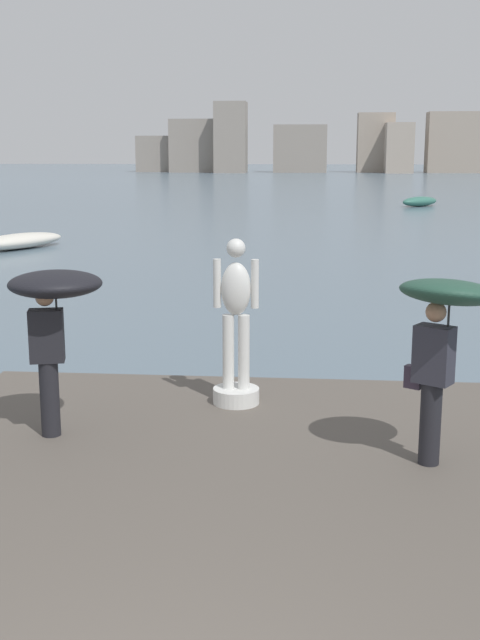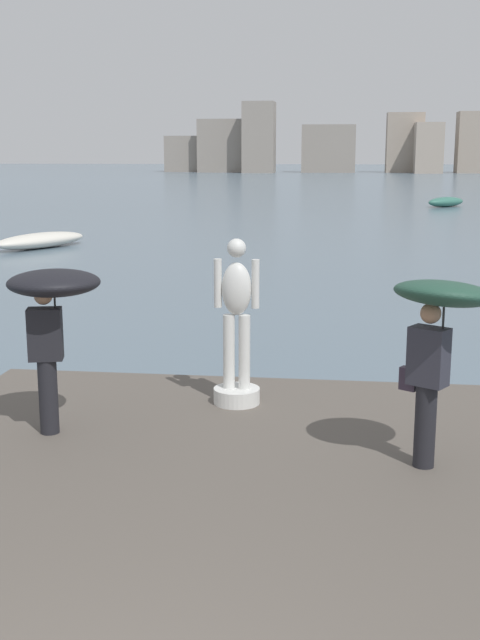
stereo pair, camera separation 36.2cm
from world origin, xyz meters
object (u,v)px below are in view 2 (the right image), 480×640
at_px(statue_white_figure, 237,337).
at_px(onlooker_right, 439,320).
at_px(onlooker_left, 52,301).
at_px(boat_leftward, 446,202).
at_px(boat_far, 41,240).

bearing_deg(statue_white_figure, onlooker_right, -39.67).
bearing_deg(statue_white_figure, onlooker_left, -145.31).
bearing_deg(boat_leftward, boat_far, -125.28).
xyz_separation_m(onlooker_left, onlooker_right, (4.23, -0.56, 0.01)).
bearing_deg(onlooker_right, boat_leftward, 82.87).
bearing_deg(boat_leftward, statue_white_figure, -100.25).
distance_m(statue_white_figure, boat_leftward, 46.12).
xyz_separation_m(statue_white_figure, onlooker_left, (-1.94, -1.34, 0.67)).
bearing_deg(statue_white_figure, boat_far, 117.42).
distance_m(onlooker_left, onlooker_right, 4.26).
relative_size(onlooker_right, boat_leftward, 0.66).
height_order(onlooker_right, boat_leftward, onlooker_right).
relative_size(statue_white_figure, onlooker_left, 1.12).
relative_size(boat_far, boat_leftward, 1.42).
relative_size(statue_white_figure, onlooker_right, 1.05).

